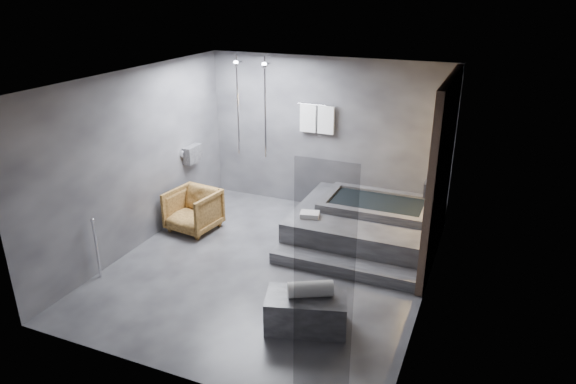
% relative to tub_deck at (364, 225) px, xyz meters
% --- Properties ---
extents(room, '(5.00, 5.04, 2.82)m').
position_rel_tub_deck_xyz_m(room, '(-0.65, -1.21, 1.48)').
color(room, '#2B2B2D').
rests_on(room, ground).
extents(tub_deck, '(2.20, 2.00, 0.50)m').
position_rel_tub_deck_xyz_m(tub_deck, '(0.00, 0.00, 0.00)').
color(tub_deck, '#303032').
rests_on(tub_deck, ground).
extents(tub_step, '(2.20, 0.36, 0.18)m').
position_rel_tub_deck_xyz_m(tub_step, '(0.00, -1.18, -0.16)').
color(tub_step, '#303032').
rests_on(tub_step, ground).
extents(concrete_bench, '(1.09, 0.79, 0.44)m').
position_rel_tub_deck_xyz_m(concrete_bench, '(-0.03, -2.60, -0.03)').
color(concrete_bench, '#333335').
rests_on(concrete_bench, ground).
extents(driftwood_chair, '(0.86, 0.88, 0.72)m').
position_rel_tub_deck_xyz_m(driftwood_chair, '(-2.79, -0.78, 0.11)').
color(driftwood_chair, '#4F3213').
rests_on(driftwood_chair, ground).
extents(rolled_towel, '(0.57, 0.43, 0.20)m').
position_rel_tub_deck_xyz_m(rolled_towel, '(0.01, -2.58, 0.29)').
color(rolled_towel, white).
rests_on(rolled_towel, concrete_bench).
extents(deck_towel, '(0.34, 0.28, 0.08)m').
position_rel_tub_deck_xyz_m(deck_towel, '(-0.75, -0.56, 0.29)').
color(deck_towel, silver).
rests_on(deck_towel, tub_deck).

